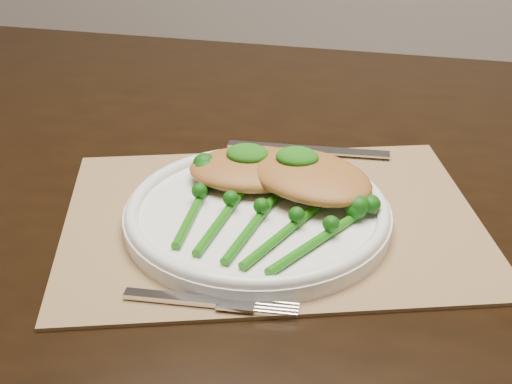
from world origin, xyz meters
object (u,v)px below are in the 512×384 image
(placemat, at_px, (272,220))
(dinner_plate, at_px, (257,212))
(chicken_fillet_left, at_px, (255,169))
(broccolini_bundle, at_px, (254,224))

(placemat, height_order, dinner_plate, dinner_plate)
(placemat, xyz_separation_m, chicken_fillet_left, (-0.03, 0.05, 0.03))
(dinner_plate, xyz_separation_m, chicken_fillet_left, (-0.02, 0.06, 0.02))
(chicken_fillet_left, relative_size, broccolini_bundle, 0.72)
(chicken_fillet_left, bearing_deg, dinner_plate, -87.48)
(placemat, bearing_deg, chicken_fillet_left, 104.16)
(placemat, bearing_deg, dinner_plate, -153.55)
(dinner_plate, bearing_deg, broccolini_bundle, -79.92)
(placemat, distance_m, dinner_plate, 0.02)
(dinner_plate, xyz_separation_m, broccolini_bundle, (0.01, -0.04, 0.01))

